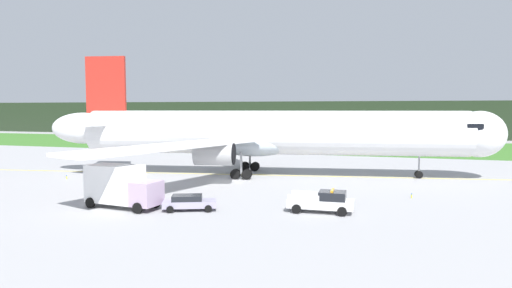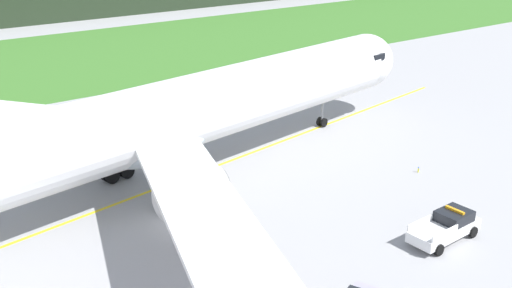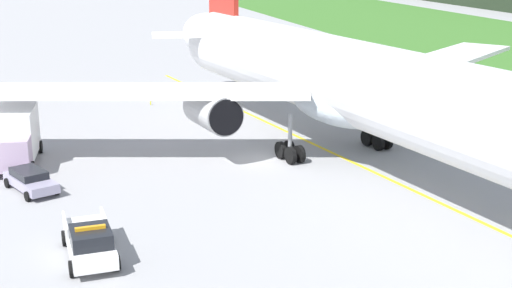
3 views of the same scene
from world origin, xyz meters
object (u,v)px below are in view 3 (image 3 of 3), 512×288
catering_truck (16,136)px  staff_car (30,180)px  airliner (360,86)px  ops_pickup_truck (90,241)px

catering_truck → staff_car: bearing=7.2°
catering_truck → staff_car: catering_truck is taller
airliner → ops_pickup_truck: (9.78, -18.37, -4.43)m
ops_pickup_truck → staff_car: bearing=-166.8°
ops_pickup_truck → catering_truck: size_ratio=0.78×
airliner → staff_car: 21.45m
airliner → catering_truck: 23.05m
airliner → ops_pickup_truck: 21.28m
airliner → catering_truck: airliner is taller
airliner → staff_car: (-1.06, -20.92, -4.64)m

